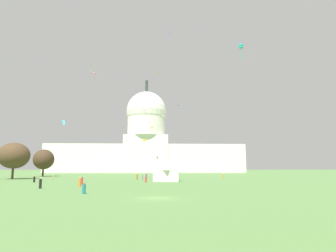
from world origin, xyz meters
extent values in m
plane|color=#567F42|center=(0.00, 0.00, 0.00)|extent=(800.00, 800.00, 0.00)
cube|color=silver|center=(-38.73, 165.20, 9.34)|extent=(65.70, 18.98, 18.68)
cube|color=silver|center=(26.97, 165.20, 9.34)|extent=(65.70, 18.98, 18.68)
cube|color=silver|center=(-5.88, 165.20, 12.34)|extent=(29.17, 20.87, 24.69)
cylinder|color=silver|center=(-5.88, 165.20, 33.23)|extent=(25.44, 25.44, 17.09)
sphere|color=silver|center=(-5.88, 165.20, 41.78)|extent=(27.33, 27.33, 27.33)
cylinder|color=#2D3833|center=(-5.88, 165.20, 59.67)|extent=(1.80, 1.80, 8.45)
cube|color=white|center=(2.55, 41.01, 1.33)|extent=(6.34, 6.72, 2.67)
pyramid|color=white|center=(2.55, 41.01, 4.71)|extent=(6.66, 7.05, 2.04)
cylinder|color=#42301E|center=(-43.01, 81.70, 2.11)|extent=(0.68, 0.68, 4.21)
ellipsoid|color=#42301E|center=(-43.01, 81.70, 6.52)|extent=(11.02, 11.60, 7.69)
cylinder|color=#4C3823|center=(-42.42, 56.04, 2.33)|extent=(0.64, 0.64, 4.66)
ellipsoid|color=#4C3823|center=(-42.42, 56.04, 6.98)|extent=(12.87, 12.73, 7.74)
cylinder|color=red|center=(-14.79, 26.22, 0.69)|extent=(0.40, 0.40, 1.38)
sphere|color=brown|center=(-14.79, 26.22, 1.50)|extent=(0.26, 0.26, 0.24)
cylinder|color=black|center=(-28.46, 36.92, 0.64)|extent=(0.54, 0.54, 1.29)
sphere|color=tan|center=(-28.46, 36.92, 1.42)|extent=(0.30, 0.30, 0.26)
cylinder|color=gray|center=(-3.36, 43.78, 0.66)|extent=(0.51, 0.51, 1.32)
sphere|color=brown|center=(-3.36, 43.78, 1.44)|extent=(0.32, 0.32, 0.24)
cylinder|color=tan|center=(-29.78, 54.16, 0.66)|extent=(0.53, 0.53, 1.31)
sphere|color=beige|center=(-29.78, 54.16, 1.43)|extent=(0.32, 0.32, 0.22)
cylinder|color=red|center=(-2.24, 34.70, 0.62)|extent=(0.52, 0.52, 1.24)
sphere|color=brown|center=(-2.24, 34.70, 1.36)|extent=(0.33, 0.33, 0.24)
cylinder|color=orange|center=(-13.69, 19.90, 0.75)|extent=(0.56, 0.56, 1.50)
sphere|color=beige|center=(-13.69, 19.90, 1.62)|extent=(0.30, 0.30, 0.24)
cylinder|color=#703D93|center=(-2.71, 56.51, 0.74)|extent=(0.58, 0.58, 1.48)
sphere|color=brown|center=(-2.71, 56.51, 1.59)|extent=(0.32, 0.32, 0.23)
cylinder|color=orange|center=(-5.55, 54.00, 0.74)|extent=(0.55, 0.55, 1.48)
sphere|color=beige|center=(-5.55, 54.00, 1.61)|extent=(0.34, 0.34, 0.26)
cylinder|color=#1E757A|center=(-9.66, 5.86, 0.62)|extent=(0.66, 0.66, 1.24)
sphere|color=brown|center=(-9.66, 5.86, 1.34)|extent=(0.30, 0.30, 0.21)
cylinder|color=orange|center=(21.38, 57.73, 0.65)|extent=(0.48, 0.48, 1.31)
sphere|color=beige|center=(21.38, 57.73, 1.43)|extent=(0.35, 0.35, 0.25)
cylinder|color=black|center=(-19.20, 16.10, 0.77)|extent=(0.61, 0.61, 1.54)
sphere|color=beige|center=(-19.20, 16.10, 1.67)|extent=(0.36, 0.36, 0.26)
cylinder|color=olive|center=(-5.20, 51.75, 0.74)|extent=(0.48, 0.48, 1.48)
sphere|color=beige|center=(-5.20, 51.75, 1.60)|extent=(0.33, 0.33, 0.24)
pyramid|color=red|center=(-33.03, 121.28, 53.76)|extent=(1.58, 0.80, 0.33)
cylinder|color=red|center=(-32.85, 120.91, 51.61)|extent=(0.31, 0.22, 2.96)
pyramid|color=black|center=(-14.52, 127.78, 18.03)|extent=(1.47, 1.53, 0.27)
cylinder|color=blue|center=(-14.85, 127.51, 16.16)|extent=(0.24, 0.13, 2.38)
cube|color=teal|center=(20.82, 33.40, 32.81)|extent=(1.22, 1.22, 0.42)
cube|color=teal|center=(20.82, 33.40, 33.30)|extent=(1.22, 1.22, 0.42)
cylinder|color=teal|center=(20.91, 33.40, 31.03)|extent=(0.30, 0.11, 3.15)
cube|color=#33BCDB|center=(-25.61, 47.73, 15.88)|extent=(0.87, 0.65, 1.41)
pyramid|color=blue|center=(8.69, 73.92, 26.34)|extent=(1.23, 1.06, 0.23)
pyramid|color=green|center=(-0.08, 131.18, 14.22)|extent=(1.04, 1.38, 0.29)
cylinder|color=#D1339E|center=(0.20, 131.29, 12.77)|extent=(0.30, 0.21, 1.82)
cube|color=purple|center=(5.45, 76.57, 57.04)|extent=(0.73, 0.84, 0.96)
cylinder|color=purple|center=(5.35, 76.57, 55.23)|extent=(0.25, 0.36, 2.68)
pyramid|color=pink|center=(12.41, 143.12, 20.08)|extent=(1.22, 1.68, 0.15)
cylinder|color=pink|center=(12.10, 143.00, 17.75)|extent=(0.40, 0.10, 3.12)
pyramid|color=gold|center=(1.46, 93.14, 45.35)|extent=(1.59, 1.54, 0.31)
cube|color=yellow|center=(-4.04, 74.60, 13.35)|extent=(1.09, 1.10, 0.51)
cube|color=yellow|center=(-4.04, 74.60, 13.76)|extent=(1.09, 1.10, 0.51)
cylinder|color=blue|center=(-4.22, 74.60, 11.86)|extent=(0.09, 0.08, 2.64)
cube|color=orange|center=(-1.73, 143.62, 27.31)|extent=(0.95, 0.99, 0.51)
cube|color=orange|center=(-1.73, 143.62, 27.79)|extent=(0.95, 0.99, 0.51)
cylinder|color=orange|center=(-1.85, 143.62, 25.83)|extent=(0.21, 0.26, 2.63)
cube|color=white|center=(-3.58, 65.06, 22.51)|extent=(1.10, 1.11, 0.41)
cube|color=white|center=(-3.58, 65.06, 23.09)|extent=(1.10, 1.11, 0.41)
cylinder|color=pink|center=(-3.41, 65.06, 21.24)|extent=(0.10, 0.18, 2.15)
pyramid|color=#8CD133|center=(-27.46, 84.00, 44.51)|extent=(1.14, 1.40, 0.36)
cylinder|color=#8CD133|center=(-26.97, 83.90, 43.17)|extent=(0.32, 0.18, 1.68)
pyramid|color=#D1339E|center=(-39.69, 142.01, 10.91)|extent=(1.25, 1.50, 0.35)
cylinder|color=yellow|center=(-39.77, 141.86, 9.47)|extent=(0.09, 0.13, 1.72)
camera|label=1|loc=(-0.41, -34.18, 3.48)|focal=31.29mm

